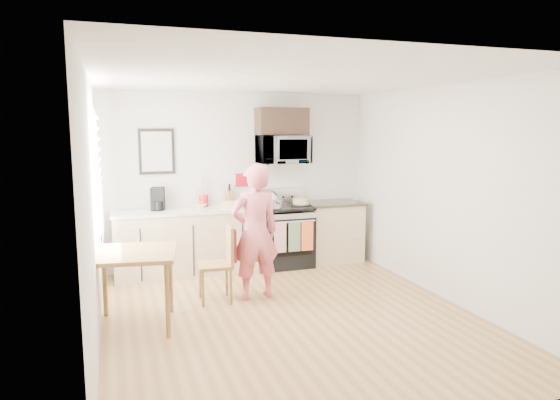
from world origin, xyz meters
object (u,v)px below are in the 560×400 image
object	(u,v)px
microwave	(283,150)
chair	(226,253)
cake	(301,202)
dining_table	(133,260)
range	(285,237)
person	(255,232)

from	to	relation	value
microwave	chair	bearing A→B (deg)	-131.26
microwave	cake	size ratio (longest dim) A/B	2.59
cake	dining_table	bearing A→B (deg)	-145.93
microwave	dining_table	size ratio (longest dim) A/B	0.88
chair	dining_table	bearing A→B (deg)	-152.33
range	chair	distance (m)	1.74
chair	cake	xyz separation A→B (m)	(1.44, 1.22, 0.38)
range	cake	bearing A→B (deg)	-7.58
cake	chair	bearing A→B (deg)	-139.55
range	dining_table	xyz separation A→B (m)	(-2.28, -1.74, 0.28)
person	chair	bearing A→B (deg)	-8.41
person	dining_table	size ratio (longest dim) A/B	1.91
range	person	bearing A→B (deg)	-122.98
cake	microwave	bearing A→B (deg)	150.51
microwave	person	world-z (taller)	microwave
range	microwave	size ratio (longest dim) A/B	1.53
dining_table	microwave	bearing A→B (deg)	38.94
microwave	chair	xyz separation A→B (m)	(-1.19, -1.36, -1.16)
range	dining_table	bearing A→B (deg)	-142.69
range	cake	size ratio (longest dim) A/B	3.97
cake	range	bearing A→B (deg)	172.42
microwave	cake	world-z (taller)	microwave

